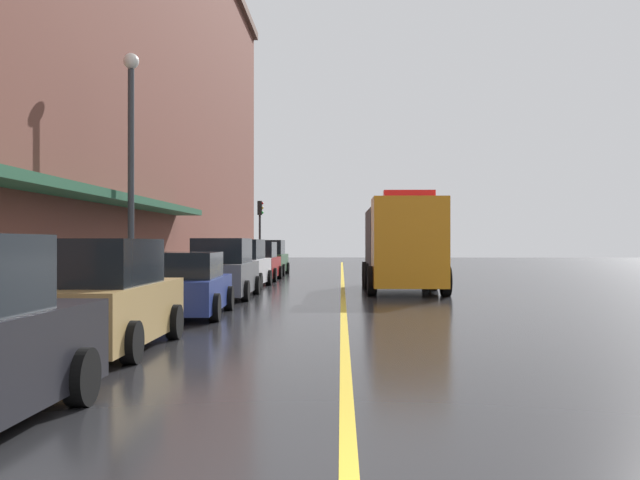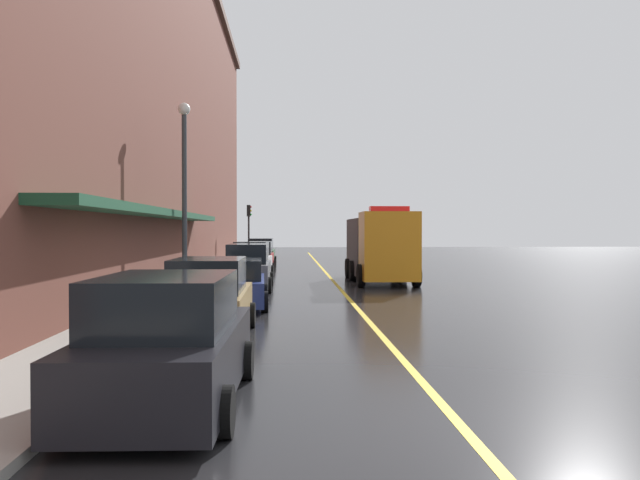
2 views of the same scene
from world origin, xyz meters
The scene contains 16 objects.
ground_plane centered at (0.00, 25.00, 0.00)m, with size 112.00×112.00×0.00m, color #232326.
sidewalk_left centered at (-6.20, 25.00, 0.07)m, with size 2.40×70.00×0.15m, color #9E9B93.
lane_center_stripe centered at (0.00, 25.00, 0.00)m, with size 0.16×70.00×0.01m, color gold.
brick_building_left centered at (-14.12, 24.00, 9.70)m, with size 14.62×64.00×19.38m.
parked_car_0 centered at (-3.89, 1.40, 0.87)m, with size 2.21×4.77×1.87m.
parked_car_1 centered at (-4.01, 6.97, 0.86)m, with size 1.95×4.47×1.85m.
parked_car_2 centered at (-3.86, 12.63, 0.73)m, with size 2.16×4.50×1.55m.
parked_car_3 centered at (-3.85, 18.38, 0.89)m, with size 2.01×4.73×1.91m.
parked_car_4 centered at (-4.00, 23.80, 0.88)m, with size 2.11×4.49×1.90m.
parked_car_5 centered at (-3.98, 29.08, 0.84)m, with size 2.04×4.65×1.81m.
parked_car_6 centered at (-4.04, 35.04, 0.88)m, with size 2.04×4.49×1.91m.
utility_truck centered at (2.18, 22.01, 1.67)m, with size 2.78×7.53×3.52m.
parking_meter_0 centered at (-5.35, 32.03, 1.06)m, with size 0.14×0.18×1.33m.
parking_meter_1 centered at (-5.35, 29.33, 1.06)m, with size 0.14×0.18×1.33m.
street_lamp_left centered at (-5.95, 15.25, 4.40)m, with size 0.44×0.44×6.94m.
traffic_light_near centered at (-5.29, 41.75, 3.16)m, with size 0.38×0.36×4.30m.
Camera 2 is at (-2.20, -7.47, 2.50)m, focal length 34.85 mm.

